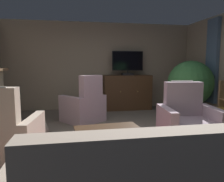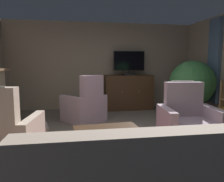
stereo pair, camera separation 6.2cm
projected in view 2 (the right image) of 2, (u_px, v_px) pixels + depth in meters
ground_plane at (121, 142)px, 3.86m from camera, size 6.36×6.65×0.04m
wall_back at (102, 66)px, 6.71m from camera, size 6.36×0.10×2.65m
curtain_panel_far at (214, 61)px, 5.66m from camera, size 0.10×0.44×2.23m
rug_central at (105, 156)px, 3.22m from camera, size 2.51×2.04×0.01m
tv_cabinet at (128, 93)px, 6.59m from camera, size 1.45×0.56×1.05m
television at (129, 62)px, 6.43m from camera, size 0.94×0.20×0.72m
coffee_table at (108, 133)px, 2.97m from camera, size 0.96×0.66×0.48m
tv_remote at (120, 130)px, 2.88m from camera, size 0.17×0.06×0.02m
armchair_in_far_corner at (85, 107)px, 5.16m from camera, size 1.15×1.14×1.13m
armchair_beside_cabinet at (7, 137)px, 3.06m from camera, size 0.92×0.97×1.10m
armchair_angled_to_table at (188, 125)px, 3.61m from camera, size 1.00×0.90×1.08m
potted_plant_small_fern_corner at (192, 84)px, 5.68m from camera, size 1.20×1.20×1.48m
cat at (44, 129)px, 4.20m from camera, size 0.25×0.69×0.23m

